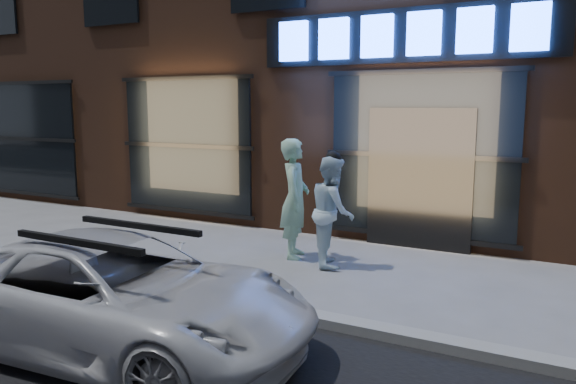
% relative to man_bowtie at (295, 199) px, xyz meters
% --- Properties ---
extents(ground, '(90.00, 90.00, 0.00)m').
position_rel_man_bowtie_xyz_m(ground, '(1.60, -2.41, -0.96)').
color(ground, slate).
rests_on(ground, ground).
extents(curb, '(60.00, 0.25, 0.12)m').
position_rel_man_bowtie_xyz_m(curb, '(1.60, -2.41, -0.90)').
color(curb, gray).
rests_on(curb, ground).
extents(man_bowtie, '(0.68, 0.82, 1.92)m').
position_rel_man_bowtie_xyz_m(man_bowtie, '(0.00, 0.00, 0.00)').
color(man_bowtie, '#A2D5B2').
rests_on(man_bowtie, ground).
extents(man_cap, '(0.95, 1.03, 1.69)m').
position_rel_man_bowtie_xyz_m(man_cap, '(0.72, -0.14, -0.12)').
color(man_cap, white).
rests_on(man_cap, ground).
extents(white_suv, '(4.30, 2.27, 1.15)m').
position_rel_man_bowtie_xyz_m(white_suv, '(0.04, -3.98, -0.39)').
color(white_suv, silver).
rests_on(white_suv, ground).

